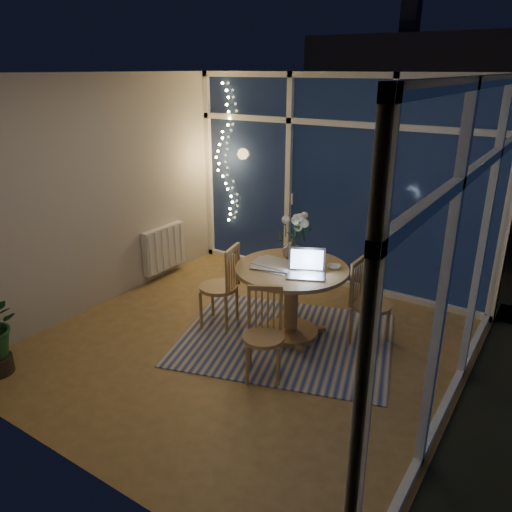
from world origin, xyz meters
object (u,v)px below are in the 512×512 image
object	(u,v)px
dining_table	(291,302)
chair_left	(219,285)
chair_front	(264,335)
laptop	(306,263)
chair_right	(371,303)
flower_vase	(293,249)

from	to	relation	value
dining_table	chair_left	world-z (taller)	chair_left
chair_left	dining_table	bearing A→B (deg)	92.39
chair_left	chair_front	xyz separation A→B (m)	(0.94, -0.57, -0.04)
laptop	chair_right	bearing A→B (deg)	14.17
chair_left	laptop	distance (m)	1.09
dining_table	chair_left	size ratio (longest dim) A/B	1.22
dining_table	chair_right	size ratio (longest dim) A/B	1.26
dining_table	laptop	xyz separation A→B (m)	(0.22, -0.12, 0.52)
chair_right	chair_front	bearing A→B (deg)	152.68
flower_vase	laptop	bearing A→B (deg)	-45.20
chair_left	chair_front	size ratio (longest dim) A/B	1.10
flower_vase	chair_left	bearing A→B (deg)	-146.64
chair_right	laptop	xyz separation A→B (m)	(-0.52, -0.43, 0.45)
chair_front	flower_vase	xyz separation A→B (m)	(-0.28, 1.00, 0.45)
dining_table	laptop	world-z (taller)	laptop
laptop	chair_left	bearing A→B (deg)	160.04
chair_right	flower_vase	xyz separation A→B (m)	(-0.86, -0.08, 0.43)
laptop	dining_table	bearing A→B (deg)	125.77
dining_table	chair_front	world-z (taller)	chair_front
chair_front	laptop	size ratio (longest dim) A/B	2.39
dining_table	chair_front	size ratio (longest dim) A/B	1.33
dining_table	chair_left	bearing A→B (deg)	-164.64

